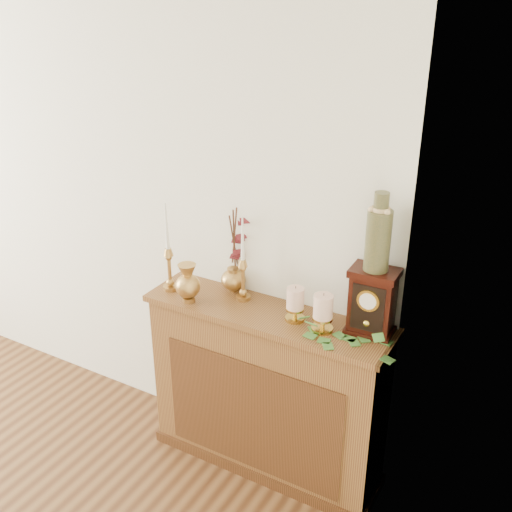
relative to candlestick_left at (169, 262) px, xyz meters
The scene contains 10 objects.
console_shelf 0.84m from the candlestick_left, ahead, with size 1.24×0.34×0.93m.
candlestick_left is the anchor object (origin of this frame).
candlestick_center 0.39m from the candlestick_left, 13.82° to the left, with size 0.07×0.07×0.44m.
bud_vase 0.17m from the candlestick_left, 21.02° to the right, with size 0.12×0.12×0.20m.
ginger_jar 0.35m from the candlestick_left, 31.11° to the left, with size 0.19×0.20×0.47m.
pillar_candle_left 0.69m from the candlestick_left, ahead, with size 0.09×0.09×0.18m.
pillar_candle_right 0.84m from the candlestick_left, ahead, with size 0.10×0.10×0.19m.
ivy_garland 0.88m from the candlestick_left, ahead, with size 0.52×0.23×0.09m.
mantel_clock 1.04m from the candlestick_left, ahead, with size 0.21×0.15×0.31m.
ceramic_vase 1.08m from the candlestick_left, ahead, with size 0.11×0.11×0.35m.
Camera 1 is at (2.58, -0.09, 2.36)m, focal length 42.00 mm.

